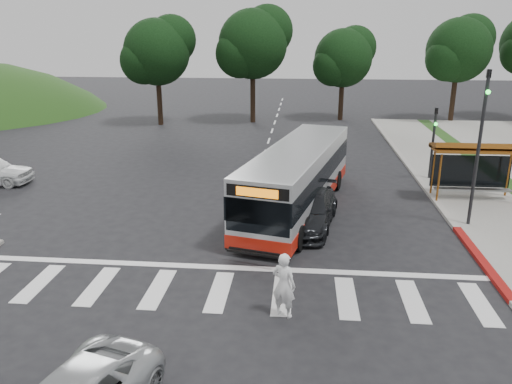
# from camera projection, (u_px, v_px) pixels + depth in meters

# --- Properties ---
(ground) EXTENTS (140.00, 140.00, 0.00)m
(ground) POSITION_uv_depth(u_px,v_px,m) (239.00, 232.00, 20.58)
(ground) COLOR black
(ground) RESTS_ON ground
(sidewalk_east) EXTENTS (4.00, 40.00, 0.12)m
(sidewalk_east) POSITION_uv_depth(u_px,v_px,m) (457.00, 182.00, 27.18)
(sidewalk_east) COLOR gray
(sidewalk_east) RESTS_ON ground
(curb_east) EXTENTS (0.30, 40.00, 0.15)m
(curb_east) POSITION_uv_depth(u_px,v_px,m) (420.00, 181.00, 27.35)
(curb_east) COLOR #9E9991
(curb_east) RESTS_ON ground
(curb_east_red) EXTENTS (0.32, 6.00, 0.15)m
(curb_east_red) POSITION_uv_depth(u_px,v_px,m) (481.00, 260.00, 17.87)
(curb_east_red) COLOR maroon
(curb_east_red) RESTS_ON ground
(crosswalk_ladder) EXTENTS (18.00, 2.60, 0.01)m
(crosswalk_ladder) POSITION_uv_depth(u_px,v_px,m) (219.00, 291.00, 15.85)
(crosswalk_ladder) COLOR silver
(crosswalk_ladder) RESTS_ON ground
(bus_shelter) EXTENTS (4.20, 1.60, 2.86)m
(bus_shelter) POSITION_uv_depth(u_px,v_px,m) (477.00, 153.00, 23.75)
(bus_shelter) COLOR #915018
(bus_shelter) RESTS_ON sidewalk_east
(traffic_signal_ne_tall) EXTENTS (0.18, 0.37, 6.50)m
(traffic_signal_ne_tall) POSITION_uv_depth(u_px,v_px,m) (480.00, 136.00, 19.96)
(traffic_signal_ne_tall) COLOR black
(traffic_signal_ne_tall) RESTS_ON ground
(traffic_signal_ne_short) EXTENTS (0.18, 0.37, 4.00)m
(traffic_signal_ne_short) POSITION_uv_depth(u_px,v_px,m) (434.00, 136.00, 27.02)
(traffic_signal_ne_short) COLOR black
(traffic_signal_ne_short) RESTS_ON ground
(tree_ne_a) EXTENTS (6.16, 5.74, 9.30)m
(tree_ne_a) POSITION_uv_depth(u_px,v_px,m) (460.00, 49.00, 43.79)
(tree_ne_a) COLOR black
(tree_ne_a) RESTS_ON parking_lot
(tree_north_a) EXTENTS (6.60, 6.15, 10.17)m
(tree_north_a) POSITION_uv_depth(u_px,v_px,m) (254.00, 43.00, 43.32)
(tree_north_a) COLOR black
(tree_north_a) RESTS_ON ground
(tree_north_b) EXTENTS (5.72, 5.33, 8.43)m
(tree_north_b) POSITION_uv_depth(u_px,v_px,m) (344.00, 57.00, 44.89)
(tree_north_b) COLOR black
(tree_north_b) RESTS_ON ground
(tree_north_c) EXTENTS (6.16, 5.74, 9.30)m
(tree_north_c) POSITION_uv_depth(u_px,v_px,m) (158.00, 51.00, 42.32)
(tree_north_c) COLOR black
(tree_north_c) RESTS_ON ground
(transit_bus) EXTENTS (5.13, 11.73, 2.96)m
(transit_bus) POSITION_uv_depth(u_px,v_px,m) (298.00, 179.00, 22.67)
(transit_bus) COLOR silver
(transit_bus) RESTS_ON ground
(pedestrian) EXTENTS (0.85, 0.74, 1.97)m
(pedestrian) POSITION_uv_depth(u_px,v_px,m) (284.00, 285.00, 14.23)
(pedestrian) COLOR white
(pedestrian) RESTS_ON ground
(dark_sedan) EXTENTS (2.89, 5.32, 1.46)m
(dark_sedan) POSITION_uv_depth(u_px,v_px,m) (309.00, 210.00, 20.97)
(dark_sedan) COLOR black
(dark_sedan) RESTS_ON ground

